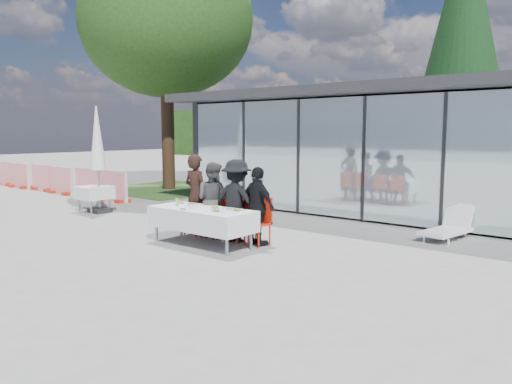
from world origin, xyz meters
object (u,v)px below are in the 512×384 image
diner_c (237,201)px  plate_c (215,208)px  juice_bottle (177,202)px  diner_b (213,200)px  construction_barriers (41,179)px  folded_eyeglasses (183,209)px  plate_a (181,203)px  dining_table (202,219)px  lounger (449,227)px  plate_extra (216,211)px  spare_table_left (94,193)px  market_umbrella (97,145)px  deciduous_tree (166,22)px  plate_b (192,205)px  diner_chair_d (260,219)px  diner_chair_c (239,216)px  conifer_tree (463,34)px  diner_chair_a (199,210)px  diner_chair_b (216,212)px  diner_a (196,195)px  diner_d (258,206)px  plate_d (237,210)px

diner_c → plate_c: bearing=75.7°
juice_bottle → diner_b: bearing=68.6°
construction_barriers → diner_c: bearing=-9.8°
diner_c → folded_eyeglasses: size_ratio=12.29×
plate_a → construction_barriers: bearing=166.5°
dining_table → lounger: dining_table is taller
plate_extra → spare_table_left: size_ratio=0.27×
market_umbrella → deciduous_tree: bearing=119.5°
plate_b → diner_chair_d: bearing=25.9°
diner_chair_c → conifer_tree: (0.56, 12.44, 5.45)m
diner_b → conifer_tree: 13.60m
market_umbrella → construction_barriers: (-6.44, 1.67, -1.49)m
deciduous_tree → diner_chair_a: bearing=-36.9°
diner_chair_b → diner_chair_a: bearing=180.0°
diner_a → diner_c: 1.20m
diner_chair_b → diner_d: size_ratio=0.61×
dining_table → plate_extra: size_ratio=9.73×
diner_d → plate_extra: diner_d is taller
plate_c → market_umbrella: 5.68m
market_umbrella → deciduous_tree: (-2.89, 5.11, 4.55)m
diner_chair_d → lounger: 4.12m
diner_chair_a → lounger: size_ratio=0.69×
plate_c → plate_extra: same height
diner_a → diner_d: 1.77m
diner_chair_a → plate_extra: 1.72m
construction_barriers → lounger: size_ratio=7.80×
plate_d → plate_c: bearing=-177.7°
plate_c → construction_barriers: construction_barriers is taller
diner_b → diner_d: (1.24, 0.00, -0.02)m
dining_table → diner_chair_b: bearing=113.6°
plate_a → deciduous_tree: 11.07m
construction_barriers → dining_table: bearing=-13.3°
dining_table → plate_c: bearing=23.4°
juice_bottle → folded_eyeglasses: (0.43, -0.23, -0.08)m
plate_extra → conifer_tree: conifer_tree is taller
market_umbrella → diner_chair_d: bearing=-3.1°
folded_eyeglasses → construction_barriers: construction_barriers is taller
construction_barriers → diner_b: bearing=-10.4°
diner_chair_a → diner_chair_c: (1.20, 0.00, 0.00)m
conifer_tree → diner_c: bearing=-92.6°
diner_b → construction_barriers: bearing=-11.6°
juice_bottle → deciduous_tree: (-7.47, 6.28, 5.65)m
diner_chair_c → plate_a: (-1.12, -0.60, 0.24)m
diner_d → spare_table_left: size_ratio=1.85×
plate_d → deciduous_tree: (-8.92, 6.05, 5.70)m
folded_eyeglasses → lounger: size_ratio=0.10×
diner_b → diner_chair_d: size_ratio=1.68×
plate_c → deciduous_tree: 11.81m
construction_barriers → deciduous_tree: 7.81m
dining_table → plate_c: 0.38m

